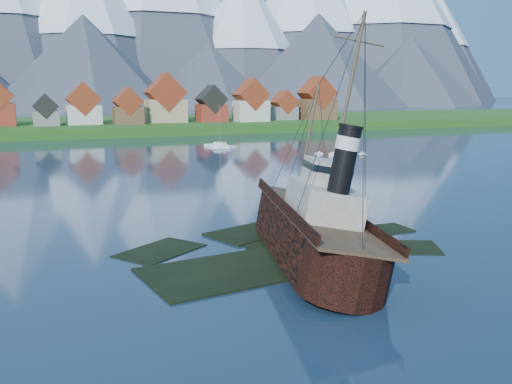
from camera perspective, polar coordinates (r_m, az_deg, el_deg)
name	(u,v)px	position (r m, az deg, el deg)	size (l,w,h in m)	color
ground	(273,258)	(51.85, 1.72, -6.62)	(1400.00, 1400.00, 0.00)	#16293E
shoal	(281,253)	(54.52, 2.53, -6.15)	(31.71, 21.24, 1.14)	black
shore_bank	(86,130)	(216.87, -16.61, 5.98)	(600.00, 80.00, 3.20)	#214914
seawall	(99,138)	(179.18, -15.45, 5.19)	(600.00, 2.50, 2.00)	#3F3D38
tugboat_wreck	(301,226)	(51.78, 4.52, -3.39)	(6.64, 28.60, 22.67)	black
sailboat_d	(341,153)	(132.29, 8.45, 3.85)	(8.52, 7.71, 12.57)	white
sailboat_e	(220,147)	(146.76, -3.62, 4.56)	(6.26, 9.62, 11.05)	white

